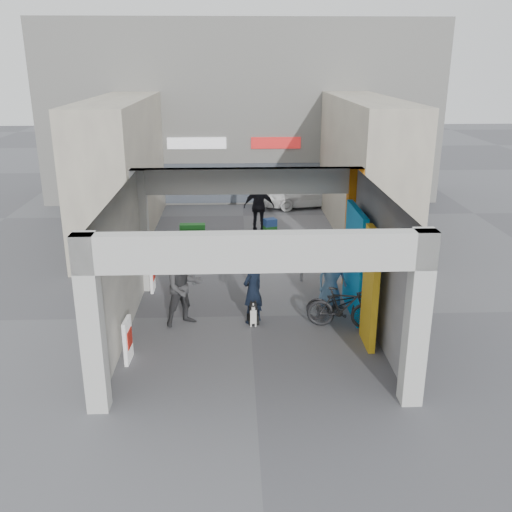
{
  "coord_description": "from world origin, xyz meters",
  "views": [
    {
      "loc": [
        -0.37,
        -13.48,
        6.36
      ],
      "look_at": [
        0.19,
        1.0,
        1.31
      ],
      "focal_mm": 40.0,
      "sensor_mm": 36.0,
      "label": 1
    }
  ],
  "objects_px": {
    "produce_stand": "(193,237)",
    "man_crates": "(259,206)",
    "border_collie": "(253,315)",
    "man_elderly": "(331,276)",
    "cafe_set": "(213,252)",
    "bicycle_front": "(341,304)",
    "white_van": "(305,192)",
    "man_back_turned": "(184,287)",
    "bicycle_rear": "(343,308)",
    "man_with_dog": "(253,290)"
  },
  "relations": [
    {
      "from": "produce_stand",
      "to": "bicycle_rear",
      "type": "height_order",
      "value": "bicycle_rear"
    },
    {
      "from": "man_back_turned",
      "to": "bicycle_rear",
      "type": "height_order",
      "value": "man_back_turned"
    },
    {
      "from": "man_back_turned",
      "to": "white_van",
      "type": "bearing_deg",
      "value": 42.48
    },
    {
      "from": "border_collie",
      "to": "bicycle_front",
      "type": "relative_size",
      "value": 0.39
    },
    {
      "from": "produce_stand",
      "to": "man_crates",
      "type": "bearing_deg",
      "value": 31.98
    },
    {
      "from": "man_with_dog",
      "to": "man_elderly",
      "type": "distance_m",
      "value": 2.29
    },
    {
      "from": "man_with_dog",
      "to": "man_crates",
      "type": "bearing_deg",
      "value": -138.44
    },
    {
      "from": "produce_stand",
      "to": "man_with_dog",
      "type": "height_order",
      "value": "man_with_dog"
    },
    {
      "from": "border_collie",
      "to": "bicycle_front",
      "type": "height_order",
      "value": "bicycle_front"
    },
    {
      "from": "man_elderly",
      "to": "man_crates",
      "type": "height_order",
      "value": "man_crates"
    },
    {
      "from": "man_with_dog",
      "to": "white_van",
      "type": "bearing_deg",
      "value": -147.83
    },
    {
      "from": "man_elderly",
      "to": "man_crates",
      "type": "relative_size",
      "value": 0.87
    },
    {
      "from": "border_collie",
      "to": "man_with_dog",
      "type": "xyz_separation_m",
      "value": [
        0.0,
        0.15,
        0.59
      ]
    },
    {
      "from": "man_with_dog",
      "to": "man_back_turned",
      "type": "height_order",
      "value": "man_back_turned"
    },
    {
      "from": "border_collie",
      "to": "man_crates",
      "type": "height_order",
      "value": "man_crates"
    },
    {
      "from": "cafe_set",
      "to": "bicycle_front",
      "type": "bearing_deg",
      "value": -53.85
    },
    {
      "from": "produce_stand",
      "to": "white_van",
      "type": "xyz_separation_m",
      "value": [
        4.69,
        5.35,
        0.39
      ]
    },
    {
      "from": "border_collie",
      "to": "man_elderly",
      "type": "relative_size",
      "value": 0.4
    },
    {
      "from": "border_collie",
      "to": "man_elderly",
      "type": "xyz_separation_m",
      "value": [
        2.12,
        1.03,
        0.59
      ]
    },
    {
      "from": "border_collie",
      "to": "white_van",
      "type": "bearing_deg",
      "value": 67.52
    },
    {
      "from": "man_crates",
      "to": "bicycle_rear",
      "type": "bearing_deg",
      "value": 107.37
    },
    {
      "from": "cafe_set",
      "to": "border_collie",
      "type": "bearing_deg",
      "value": -76.42
    },
    {
      "from": "border_collie",
      "to": "man_with_dog",
      "type": "bearing_deg",
      "value": 78.75
    },
    {
      "from": "border_collie",
      "to": "man_crates",
      "type": "relative_size",
      "value": 0.34
    },
    {
      "from": "man_back_turned",
      "to": "produce_stand",
      "type": "bearing_deg",
      "value": 65.13
    },
    {
      "from": "cafe_set",
      "to": "man_crates",
      "type": "relative_size",
      "value": 0.73
    },
    {
      "from": "border_collie",
      "to": "man_elderly",
      "type": "distance_m",
      "value": 2.43
    },
    {
      "from": "man_crates",
      "to": "white_van",
      "type": "height_order",
      "value": "man_crates"
    },
    {
      "from": "border_collie",
      "to": "man_crates",
      "type": "distance_m",
      "value": 8.19
    },
    {
      "from": "produce_stand",
      "to": "man_crates",
      "type": "xyz_separation_m",
      "value": [
        2.46,
        1.51,
        0.71
      ]
    },
    {
      "from": "man_with_dog",
      "to": "white_van",
      "type": "relative_size",
      "value": 0.44
    },
    {
      "from": "border_collie",
      "to": "bicycle_rear",
      "type": "xyz_separation_m",
      "value": [
        2.21,
        -0.25,
        0.26
      ]
    },
    {
      "from": "border_collie",
      "to": "white_van",
      "type": "distance_m",
      "value": 12.3
    },
    {
      "from": "bicycle_front",
      "to": "man_back_turned",
      "type": "bearing_deg",
      "value": 97.28
    },
    {
      "from": "produce_stand",
      "to": "bicycle_front",
      "type": "bearing_deg",
      "value": -56.51
    },
    {
      "from": "man_with_dog",
      "to": "man_crates",
      "type": "relative_size",
      "value": 0.87
    },
    {
      "from": "man_elderly",
      "to": "man_crates",
      "type": "xyz_separation_m",
      "value": [
        -1.62,
        7.11,
        0.13
      ]
    },
    {
      "from": "bicycle_front",
      "to": "cafe_set",
      "type": "bearing_deg",
      "value": 42.49
    },
    {
      "from": "produce_stand",
      "to": "man_elderly",
      "type": "xyz_separation_m",
      "value": [
        4.08,
        -5.6,
        0.58
      ]
    },
    {
      "from": "man_crates",
      "to": "bicycle_rear",
      "type": "height_order",
      "value": "man_crates"
    },
    {
      "from": "border_collie",
      "to": "man_back_turned",
      "type": "height_order",
      "value": "man_back_turned"
    },
    {
      "from": "bicycle_front",
      "to": "man_elderly",
      "type": "bearing_deg",
      "value": 13.95
    },
    {
      "from": "man_elderly",
      "to": "produce_stand",
      "type": "bearing_deg",
      "value": 101.12
    },
    {
      "from": "man_with_dog",
      "to": "bicycle_front",
      "type": "relative_size",
      "value": 0.99
    },
    {
      "from": "cafe_set",
      "to": "bicycle_front",
      "type": "xyz_separation_m",
      "value": [
        3.4,
        -4.66,
        0.15
      ]
    },
    {
      "from": "man_with_dog",
      "to": "man_back_turned",
      "type": "xyz_separation_m",
      "value": [
        -1.71,
        -0.05,
        0.14
      ]
    },
    {
      "from": "border_collie",
      "to": "man_elderly",
      "type": "height_order",
      "value": "man_elderly"
    },
    {
      "from": "cafe_set",
      "to": "produce_stand",
      "type": "xyz_separation_m",
      "value": [
        -0.79,
        1.81,
        -0.03
      ]
    },
    {
      "from": "bicycle_rear",
      "to": "white_van",
      "type": "bearing_deg",
      "value": 9.75
    },
    {
      "from": "man_with_dog",
      "to": "bicycle_front",
      "type": "xyz_separation_m",
      "value": [
        2.23,
        0.02,
        -0.41
      ]
    }
  ]
}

